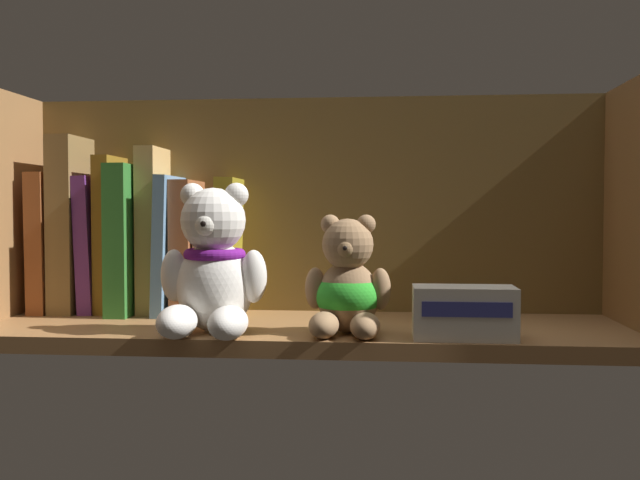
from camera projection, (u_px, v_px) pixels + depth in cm
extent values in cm
cube|color=olive|center=(303.00, 332.00, 91.31)|extent=(80.77, 24.61, 2.00)
cube|color=brown|center=(314.00, 212.00, 103.55)|extent=(83.17, 1.20, 32.60)
cube|color=brown|center=(52.00, 242.00, 103.44)|extent=(2.68, 11.38, 19.77)
cube|color=brown|center=(74.00, 225.00, 103.02)|extent=(3.53, 10.92, 24.88)
cube|color=#612B7A|center=(95.00, 244.00, 102.83)|extent=(2.79, 10.07, 19.31)
cube|color=brown|center=(112.00, 235.00, 102.53)|extent=(2.30, 9.27, 22.10)
cube|color=#2E742D|center=(133.00, 239.00, 102.26)|extent=(3.04, 14.97, 20.79)
cube|color=tan|center=(155.00, 230.00, 101.91)|extent=(2.71, 9.29, 23.30)
cube|color=#5984AB|center=(172.00, 245.00, 101.75)|extent=(2.27, 13.38, 19.31)
cube|color=#9D5A34|center=(190.00, 247.00, 101.51)|extent=(2.79, 11.32, 18.64)
cube|color=#956F5A|center=(209.00, 259.00, 101.30)|extent=(2.26, 9.69, 15.32)
cube|color=olive|center=(229.00, 246.00, 100.97)|extent=(3.20, 9.14, 19.07)
ellipsoid|color=white|center=(215.00, 287.00, 85.28)|extent=(9.15, 8.40, 10.77)
sphere|color=white|center=(213.00, 220.00, 84.43)|extent=(7.66, 7.66, 7.66)
sphere|color=white|center=(192.00, 195.00, 85.20)|extent=(2.87, 2.87, 2.87)
sphere|color=white|center=(236.00, 195.00, 84.50)|extent=(2.87, 2.87, 2.87)
sphere|color=white|center=(207.00, 225.00, 81.76)|extent=(2.87, 2.87, 2.87)
sphere|color=black|center=(204.00, 224.00, 80.76)|extent=(1.01, 1.01, 1.01)
ellipsoid|color=white|center=(177.00, 322.00, 80.74)|extent=(4.56, 7.33, 3.83)
ellipsoid|color=white|center=(228.00, 323.00, 79.96)|extent=(4.56, 7.33, 3.83)
ellipsoid|color=white|center=(174.00, 275.00, 85.33)|extent=(3.22, 3.22, 6.22)
ellipsoid|color=white|center=(254.00, 276.00, 84.06)|extent=(3.22, 3.22, 6.22)
torus|color=#6B1680|center=(215.00, 254.00, 85.13)|extent=(7.35, 7.35, 1.38)
ellipsoid|color=#93704C|center=(348.00, 297.00, 84.49)|extent=(7.22, 6.63, 8.49)
sphere|color=#93704C|center=(348.00, 244.00, 83.82)|extent=(6.04, 6.04, 6.04)
sphere|color=#93704C|center=(330.00, 224.00, 84.44)|extent=(2.27, 2.27, 2.27)
sphere|color=#93704C|center=(366.00, 224.00, 83.86)|extent=(2.27, 2.27, 2.27)
sphere|color=#9B754E|center=(346.00, 248.00, 81.71)|extent=(2.27, 2.27, 2.27)
sphere|color=black|center=(345.00, 248.00, 80.93)|extent=(0.79, 0.79, 0.79)
ellipsoid|color=#93704C|center=(324.00, 325.00, 80.92)|extent=(3.63, 5.80, 3.02)
ellipsoid|color=#93704C|center=(365.00, 326.00, 80.28)|extent=(3.63, 5.80, 3.02)
ellipsoid|color=#93704C|center=(315.00, 288.00, 84.55)|extent=(2.55, 2.55, 4.91)
ellipsoid|color=#93704C|center=(380.00, 289.00, 83.50)|extent=(2.55, 2.55, 4.91)
ellipsoid|color=green|center=(348.00, 295.00, 84.48)|extent=(7.81, 7.22, 5.95)
cube|color=silver|center=(464.00, 312.00, 80.83)|extent=(11.45, 5.95, 5.90)
cube|color=#33388C|center=(467.00, 310.00, 77.77)|extent=(9.73, 0.16, 1.65)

